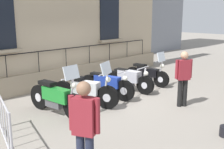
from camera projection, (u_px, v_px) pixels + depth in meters
name	position (u px, v px, depth m)	size (l,w,h in m)	color
ground_plane	(106.00, 96.00, 9.22)	(60.00, 60.00, 0.00)	gray
motorcycle_green	(56.00, 98.00, 7.49)	(2.12, 0.59, 1.45)	black
motorcycle_white	(85.00, 91.00, 8.20)	(2.09, 1.06, 1.38)	black
motorcycle_blue	(106.00, 85.00, 9.00)	(2.08, 0.64, 0.95)	black
motorcycle_silver	(128.00, 79.00, 9.77)	(2.07, 0.73, 0.94)	black
motorcycle_black	(147.00, 74.00, 10.65)	(1.94, 0.57, 1.34)	black
crowd_barrier	(3.00, 120.00, 5.68)	(1.90, 0.62, 1.05)	#B7B7BF
pedestrian_standing	(183.00, 76.00, 8.05)	(0.38, 0.46, 1.66)	black
pedestrian_walking	(85.00, 127.00, 4.34)	(0.49, 0.35, 1.72)	#23283D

